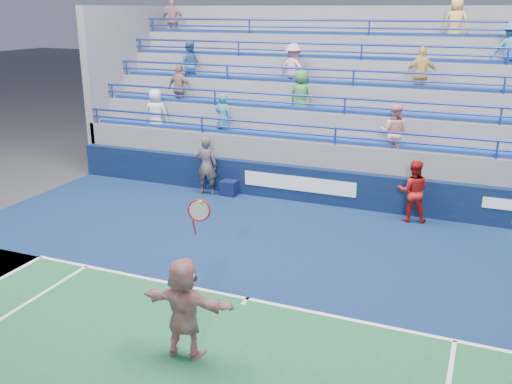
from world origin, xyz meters
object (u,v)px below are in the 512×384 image
at_px(line_judge, 206,166).
at_px(ball_girl, 413,191).
at_px(judge_chair, 230,187).
at_px(tennis_player, 184,308).

xyz_separation_m(line_judge, ball_girl, (6.48, -0.00, -0.06)).
distance_m(judge_chair, tennis_player, 8.93).
distance_m(line_judge, ball_girl, 6.48).
height_order(tennis_player, ball_girl, tennis_player).
bearing_deg(ball_girl, line_judge, -10.78).
bearing_deg(judge_chair, line_judge, -167.08).
height_order(judge_chair, line_judge, line_judge).
xyz_separation_m(tennis_player, line_judge, (-3.79, 8.20, 0.04)).
relative_size(tennis_player, line_judge, 1.53).
relative_size(tennis_player, ball_girl, 1.64).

